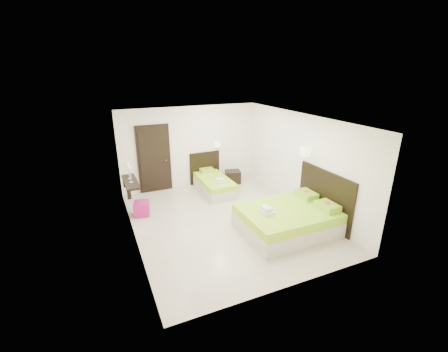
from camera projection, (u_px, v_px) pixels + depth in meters
name	position (u px, v px, depth m)	size (l,w,h in m)	color
floor	(225.00, 220.00, 7.75)	(5.50, 5.50, 0.00)	beige
bed_single	(213.00, 183.00, 9.52)	(1.04, 1.73, 1.43)	beige
bed_double	(290.00, 218.00, 7.18)	(2.20, 1.87, 1.81)	beige
nightstand	(233.00, 177.00, 10.19)	(0.48, 0.43, 0.43)	black
ottoman	(142.00, 209.00, 7.95)	(0.38, 0.38, 0.38)	#99145B
door	(154.00, 159.00, 9.25)	(1.02, 0.15, 2.14)	black
console_shelf	(130.00, 182.00, 8.05)	(0.35, 1.20, 0.78)	black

